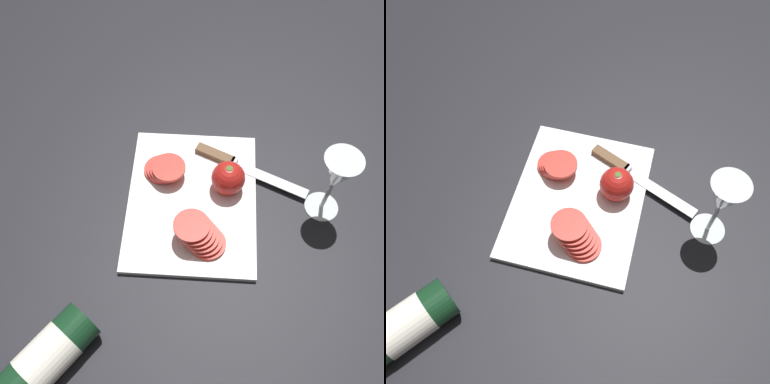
{
  "view_description": "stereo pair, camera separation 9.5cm",
  "coord_description": "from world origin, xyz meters",
  "views": [
    {
      "loc": [
        -0.44,
        -0.06,
        0.86
      ],
      "look_at": [
        0.05,
        -0.03,
        0.04
      ],
      "focal_mm": 42.0,
      "sensor_mm": 36.0,
      "label": 1
    },
    {
      "loc": [
        -0.42,
        -0.15,
        0.86
      ],
      "look_at": [
        0.05,
        -0.03,
        0.04
      ],
      "focal_mm": 42.0,
      "sensor_mm": 36.0,
      "label": 2
    }
  ],
  "objects": [
    {
      "name": "tomato_slice_stack_near",
      "position": [
        -0.04,
        -0.05,
        0.04
      ],
      "size": [
        0.09,
        0.11,
        0.05
      ],
      "color": "red",
      "rests_on": "cutting_board"
    },
    {
      "name": "knife",
      "position": [
        0.16,
        -0.11,
        0.02
      ],
      "size": [
        0.13,
        0.26,
        0.01
      ],
      "rotation": [
        0.0,
        0.0,
        4.29
      ],
      "color": "silver",
      "rests_on": "cutting_board"
    },
    {
      "name": "tomato_slice_stack_far",
      "position": [
        0.12,
        0.04,
        0.03
      ],
      "size": [
        0.09,
        0.09,
        0.03
      ],
      "color": "red",
      "rests_on": "cutting_board"
    },
    {
      "name": "wine_bottle",
      "position": [
        -0.32,
        0.22,
        0.04
      ],
      "size": [
        0.3,
        0.25,
        0.08
      ],
      "color": "#14381E",
      "rests_on": "ground_plane"
    },
    {
      "name": "wine_glass",
      "position": [
        0.06,
        -0.31,
        0.12
      ],
      "size": [
        0.08,
        0.08,
        0.18
      ],
      "color": "silver",
      "rests_on": "ground_plane"
    },
    {
      "name": "cutting_board",
      "position": [
        0.05,
        -0.03,
        0.01
      ],
      "size": [
        0.35,
        0.28,
        0.01
      ],
      "color": "white",
      "rests_on": "ground_plane"
    },
    {
      "name": "ground_plane",
      "position": [
        0.0,
        0.0,
        0.0
      ],
      "size": [
        3.0,
        3.0,
        0.0
      ],
      "primitive_type": "plane",
      "color": "black"
    },
    {
      "name": "whole_tomato",
      "position": [
        0.09,
        -0.1,
        0.05
      ],
      "size": [
        0.07,
        0.07,
        0.07
      ],
      "color": "red",
      "rests_on": "cutting_board"
    }
  ]
}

